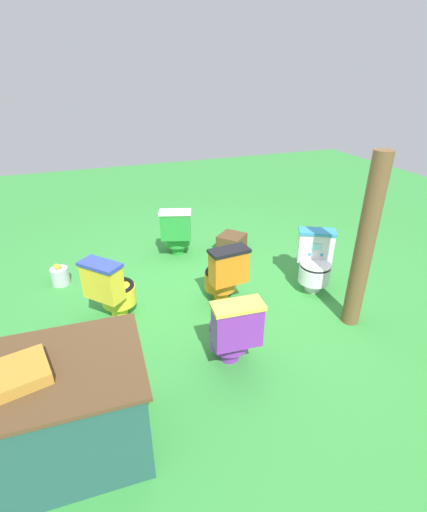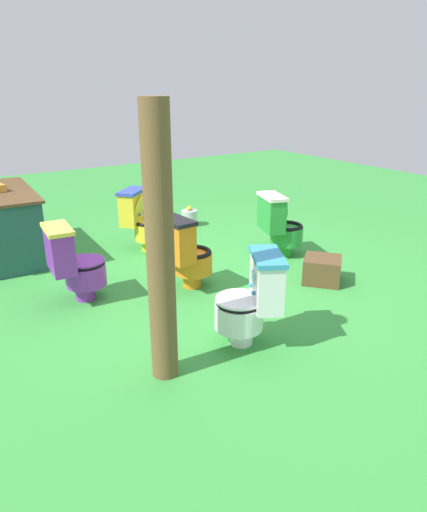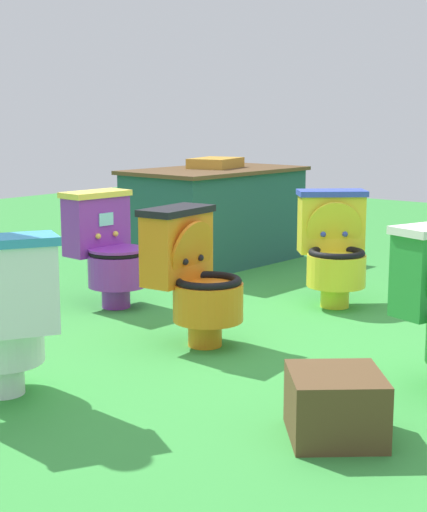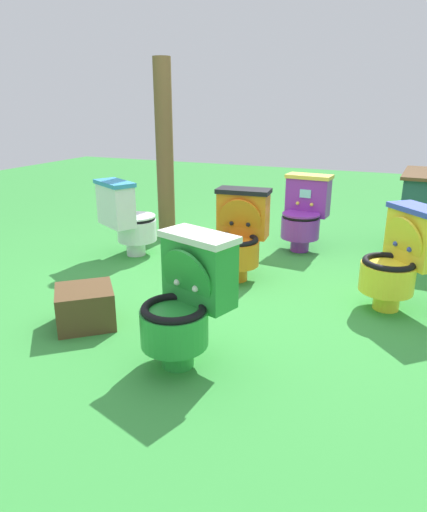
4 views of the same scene
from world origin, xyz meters
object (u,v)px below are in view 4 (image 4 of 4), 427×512
toilet_orange (240,234)px  wooden_post (165,152)px  small_crate (85,307)px  toilet_yellow (400,258)px  toilet_purple (304,213)px  toilet_green (186,299)px  toilet_white (128,218)px

toilet_orange → wooden_post: (-1.14, 0.82, 0.53)m
wooden_post → small_crate: (0.52, -2.05, -0.78)m
toilet_yellow → toilet_purple: same height
wooden_post → small_crate: 2.25m
small_crate → wooden_post: bearing=104.4°
small_crate → toilet_yellow: bearing=30.6°
toilet_purple → toilet_green: bearing=91.6°
toilet_white → toilet_orange: size_ratio=1.00×
small_crate → toilet_purple: bearing=67.1°
toilet_green → wooden_post: wooden_post is taller
toilet_purple → wooden_post: wooden_post is taller
toilet_green → toilet_orange: (-0.19, 1.35, 0.00)m
toilet_white → toilet_green: 1.96m
toilet_yellow → toilet_purple: size_ratio=1.00×
toilet_yellow → toilet_green: 1.61m
toilet_purple → toilet_yellow: bearing=134.6°
toilet_yellow → wooden_post: bearing=26.5°
toilet_green → toilet_orange: size_ratio=1.00×
toilet_yellow → toilet_green: bearing=97.7°
toilet_orange → wooden_post: wooden_post is taller
toilet_yellow → small_crate: size_ratio=2.02×
toilet_green → toilet_orange: same height
toilet_orange → small_crate: (-0.62, -1.22, -0.25)m
toilet_white → toilet_orange: bearing=24.3°
toilet_white → wooden_post: (0.01, 0.73, 0.54)m
toilet_purple → toilet_orange: bearing=76.8°
wooden_post → toilet_purple: bearing=5.7°
toilet_yellow → toilet_purple: (-0.92, 1.10, -0.00)m
toilet_orange → toilet_white: bearing=-9.7°
toilet_yellow → toilet_orange: (-1.23, 0.13, 0.00)m
wooden_post → small_crate: size_ratio=5.05×
toilet_white → wooden_post: bearing=118.5°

